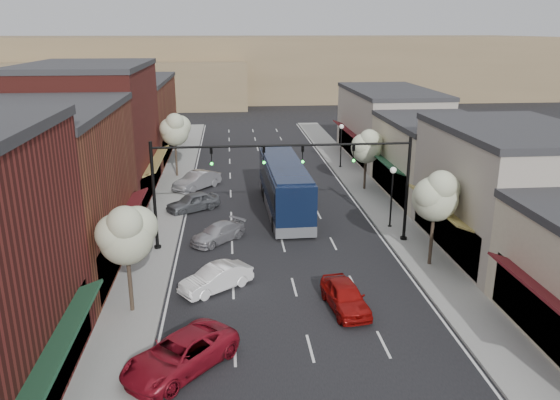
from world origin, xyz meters
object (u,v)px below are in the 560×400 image
object	(u,v)px
signal_mast_right	(372,175)
lamp_post_far	(341,139)
coach_bus	(284,186)
red_hatchback	(345,296)
parked_car_c	(218,233)
tree_right_near	(437,194)
parked_car_d	(193,202)
tree_left_near	(126,233)
tree_right_far	(367,145)
signal_mast_left	(192,179)
parked_car_a	(180,354)
lamp_post_near	(392,187)
parked_car_b	(216,278)
parked_car_e	(197,181)
tree_left_far	(175,129)

from	to	relation	value
signal_mast_right	lamp_post_far	size ratio (longest dim) A/B	1.85
coach_bus	red_hatchback	xyz separation A→B (m)	(1.44, -15.62, -1.30)
red_hatchback	lamp_post_far	bearing A→B (deg)	71.81
coach_bus	parked_car_c	xyz separation A→B (m)	(-5.00, -5.86, -1.42)
signal_mast_right	coach_bus	distance (m)	8.88
tree_right_near	parked_car_d	bearing A→B (deg)	141.02
lamp_post_far	tree_left_near	bearing A→B (deg)	-119.78
tree_right_far	parked_car_d	size ratio (longest dim) A/B	1.29
signal_mast_left	parked_car_a	bearing A→B (deg)	-89.64
tree_right_near	lamp_post_near	world-z (taller)	tree_right_near
tree_right_near	parked_car_b	xyz separation A→B (m)	(-12.55, -1.84, -3.78)
tree_left_near	red_hatchback	xyz separation A→B (m)	(10.50, -0.58, -3.51)
signal_mast_left	parked_car_a	xyz separation A→B (m)	(0.08, -13.02, -3.90)
parked_car_c	parked_car_e	world-z (taller)	parked_car_e
tree_left_near	tree_left_far	bearing A→B (deg)	90.00
coach_bus	parked_car_d	xyz separation A→B (m)	(-7.00, 0.73, -1.30)
tree_left_near	parked_car_d	world-z (taller)	tree_left_near
signal_mast_left	tree_left_near	distance (m)	8.48
tree_left_far	lamp_post_near	distance (m)	22.33
coach_bus	parked_car_b	size ratio (longest dim) A/B	3.12
lamp_post_near	red_hatchback	size ratio (longest dim) A/B	1.07
lamp_post_far	parked_car_d	distance (m)	18.77
lamp_post_far	parked_car_e	world-z (taller)	lamp_post_far
signal_mast_left	parked_car_c	xyz separation A→B (m)	(1.42, 1.13, -4.03)
parked_car_a	parked_car_d	bearing A→B (deg)	134.50
coach_bus	tree_left_far	bearing A→B (deg)	128.23
coach_bus	parked_car_c	size ratio (longest dim) A/B	3.11
lamp_post_near	coach_bus	distance (m)	8.37
red_hatchback	parked_car_c	size ratio (longest dim) A/B	1.01
tree_right_near	parked_car_a	bearing A→B (deg)	-147.15
parked_car_c	coach_bus	bearing A→B (deg)	94.51
signal_mast_left	lamp_post_far	bearing A→B (deg)	56.14
parked_car_d	tree_left_far	bearing A→B (deg)	158.74
parked_car_a	parked_car_c	world-z (taller)	parked_car_a
coach_bus	parked_car_c	bearing A→B (deg)	-131.79
tree_right_far	parked_car_d	distance (m)	15.50
tree_left_near	red_hatchback	world-z (taller)	tree_left_near
tree_left_far	tree_right_far	bearing A→B (deg)	-19.87
signal_mast_right	tree_right_near	distance (m)	4.89
tree_right_near	tree_right_far	bearing A→B (deg)	90.00
signal_mast_right	parked_car_e	bearing A→B (deg)	130.78
signal_mast_right	tree_left_near	world-z (taller)	signal_mast_right
coach_bus	tree_right_near	bearing A→B (deg)	-56.99
parked_car_a	parked_car_c	size ratio (longest dim) A/B	1.26
signal_mast_left	tree_left_far	bearing A→B (deg)	98.35
parked_car_b	parked_car_d	xyz separation A→B (m)	(-2.00, 13.61, 0.04)
parked_car_b	tree_left_far	bearing A→B (deg)	153.65
parked_car_d	parked_car_e	size ratio (longest dim) A/B	0.89
red_hatchback	tree_left_near	bearing A→B (deg)	169.64
signal_mast_right	tree_right_far	distance (m)	12.27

